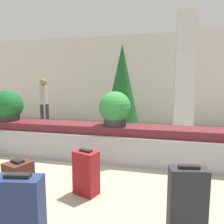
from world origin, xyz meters
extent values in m
plane|color=#9E937F|center=(0.00, 0.00, 0.00)|extent=(18.00, 18.00, 0.00)
cube|color=beige|center=(0.00, 5.38, 1.60)|extent=(18.00, 0.06, 3.20)
cube|color=#9E9EA3|center=(0.00, 1.23, 0.26)|extent=(7.37, 0.70, 0.52)
cube|color=#5B1E23|center=(0.00, 1.23, 0.59)|extent=(7.07, 0.54, 0.15)
cube|color=silver|center=(1.44, 3.14, 1.60)|extent=(0.47, 0.47, 3.20)
cube|color=#472319|center=(-0.61, -0.72, 0.29)|extent=(0.32, 0.32, 0.59)
cube|color=black|center=(-0.61, -0.72, 0.60)|extent=(0.16, 0.13, 0.03)
cube|color=#232328|center=(1.19, -0.77, 0.36)|extent=(0.36, 0.22, 0.71)
cube|color=black|center=(1.19, -0.77, 0.73)|extent=(0.19, 0.09, 0.03)
cube|color=maroon|center=(-0.01, -0.16, 0.29)|extent=(0.36, 0.30, 0.58)
cube|color=black|center=(-0.01, -0.16, 0.60)|extent=(0.18, 0.12, 0.03)
cube|color=navy|center=(-0.13, -1.35, 0.37)|extent=(0.40, 0.24, 0.74)
cube|color=black|center=(-0.13, -1.35, 0.75)|extent=(0.21, 0.10, 0.03)
cylinder|color=#2D2D2D|center=(-2.30, 1.24, 0.74)|extent=(0.46, 0.46, 0.15)
sphere|color=#195B28|center=(-2.30, 1.24, 1.00)|extent=(0.64, 0.64, 0.64)
cylinder|color=#2D2D2D|center=(0.06, 1.20, 0.76)|extent=(0.42, 0.42, 0.18)
sphere|color=#2D7F38|center=(0.06, 1.20, 1.02)|extent=(0.60, 0.60, 0.60)
cylinder|color=#282833|center=(-3.01, 3.69, 0.39)|extent=(0.11, 0.11, 0.77)
cylinder|color=#282833|center=(-2.81, 3.69, 0.39)|extent=(0.11, 0.11, 0.77)
cube|color=gray|center=(-2.91, 3.69, 1.08)|extent=(0.26, 0.36, 0.61)
sphere|color=#936B4C|center=(-2.91, 3.69, 1.49)|extent=(0.23, 0.23, 0.23)
cylinder|color=#4C331E|center=(-0.20, 3.21, 0.09)|extent=(0.16, 0.16, 0.18)
cone|color=#195623|center=(-0.20, 3.21, 1.34)|extent=(1.03, 1.03, 2.33)
camera|label=1|loc=(0.97, -2.75, 1.47)|focal=35.00mm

